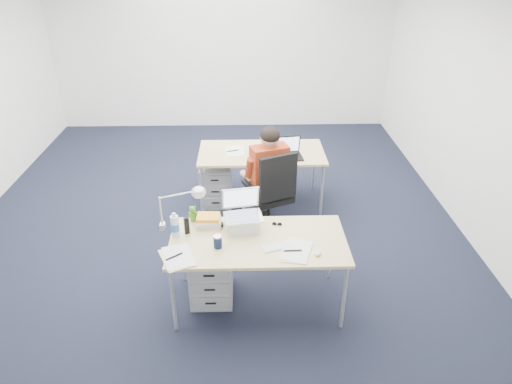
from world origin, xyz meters
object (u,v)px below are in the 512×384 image
(office_chair, at_px, (269,210))
(computer_mouse, at_px, (318,253))
(sunglasses, at_px, (277,224))
(dark_laptop, at_px, (288,148))
(desk_far, at_px, (262,155))
(drawer_pedestal_far, at_px, (216,183))
(bear_figurine, at_px, (193,213))
(silver_laptop, at_px, (243,212))
(can_koozie, at_px, (218,241))
(drawer_pedestal_near, at_px, (212,272))
(headphones, at_px, (214,223))
(book_stack, at_px, (209,221))
(seated_person, at_px, (265,177))
(cordless_phone, at_px, (187,226))
(far_cup, at_px, (289,142))
(wireless_keyboard, at_px, (276,247))
(desk_lamp, at_px, (176,207))
(water_bottle, at_px, (175,225))
(desk_near, at_px, (258,244))

(office_chair, xyz_separation_m, computer_mouse, (0.34, -1.45, 0.44))
(sunglasses, distance_m, dark_laptop, 1.54)
(desk_far, distance_m, drawer_pedestal_far, 0.73)
(bear_figurine, height_order, dark_laptop, dark_laptop)
(silver_laptop, bearing_deg, drawer_pedestal_far, 91.82)
(desk_far, relative_size, can_koozie, 13.12)
(drawer_pedestal_near, distance_m, headphones, 0.50)
(office_chair, relative_size, sunglasses, 11.46)
(headphones, relative_size, book_stack, 0.88)
(seated_person, height_order, bear_figurine, seated_person)
(desk_far, height_order, drawer_pedestal_near, desk_far)
(drawer_pedestal_near, height_order, book_stack, book_stack)
(cordless_phone, height_order, far_cup, cordless_phone)
(bear_figurine, bearing_deg, desk_far, 75.17)
(wireless_keyboard, relative_size, dark_laptop, 0.67)
(wireless_keyboard, relative_size, desk_lamp, 0.53)
(desk_lamp, relative_size, dark_laptop, 1.26)
(office_chair, bearing_deg, desk_lamp, -155.63)
(seated_person, xyz_separation_m, water_bottle, (-0.87, -1.31, 0.19))
(silver_laptop, height_order, water_bottle, silver_laptop)
(silver_laptop, relative_size, computer_mouse, 4.26)
(headphones, bearing_deg, seated_person, 86.86)
(drawer_pedestal_near, relative_size, far_cup, 5.90)
(bear_figurine, height_order, cordless_phone, cordless_phone)
(desk_far, height_order, sunglasses, sunglasses)
(water_bottle, bearing_deg, desk_near, -6.51)
(office_chair, xyz_separation_m, desk_lamp, (-0.92, -1.01, 0.65))
(seated_person, height_order, wireless_keyboard, seated_person)
(book_stack, bearing_deg, dark_laptop, 59.68)
(seated_person, height_order, water_bottle, seated_person)
(drawer_pedestal_near, distance_m, bear_figurine, 0.61)
(desk_far, distance_m, desk_lamp, 1.96)
(drawer_pedestal_far, distance_m, dark_laptop, 1.11)
(desk_far, relative_size, dark_laptop, 4.40)
(drawer_pedestal_near, height_order, headphones, headphones)
(office_chair, height_order, headphones, office_chair)
(bear_figurine, bearing_deg, far_cup, 68.04)
(desk_lamp, distance_m, dark_laptop, 1.94)
(can_koozie, distance_m, desk_lamp, 0.53)
(dark_laptop, bearing_deg, office_chair, -122.13)
(desk_near, bearing_deg, dark_laptop, 76.53)
(desk_near, bearing_deg, desk_far, 86.95)
(silver_laptop, height_order, can_koozie, silver_laptop)
(drawer_pedestal_near, bearing_deg, wireless_keyboard, -20.85)
(can_koozie, relative_size, water_bottle, 0.50)
(cordless_phone, xyz_separation_m, desk_lamp, (-0.10, 0.08, 0.15))
(desk_far, relative_size, sunglasses, 16.87)
(bear_figurine, distance_m, dark_laptop, 1.75)
(desk_far, relative_size, seated_person, 1.22)
(office_chair, xyz_separation_m, bear_figurine, (-0.79, -0.88, 0.50))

